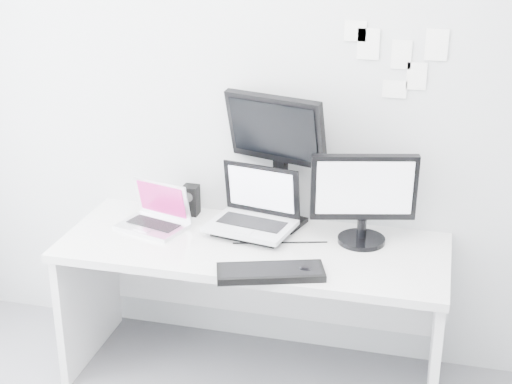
% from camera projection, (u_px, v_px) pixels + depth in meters
% --- Properties ---
extents(back_wall, '(3.60, 0.00, 3.60)m').
position_uv_depth(back_wall, '(271.00, 96.00, 3.60)').
color(back_wall, '#B5B8BA').
rests_on(back_wall, ground).
extents(desk, '(1.80, 0.70, 0.73)m').
position_uv_depth(desk, '(253.00, 312.00, 3.65)').
color(desk, silver).
rests_on(desk, ground).
extents(macbook, '(0.37, 0.31, 0.24)m').
position_uv_depth(macbook, '(151.00, 206.00, 3.63)').
color(macbook, silver).
rests_on(macbook, desk).
extents(speaker, '(0.09, 0.09, 0.15)m').
position_uv_depth(speaker, '(191.00, 200.00, 3.81)').
color(speaker, black).
rests_on(speaker, desk).
extents(dell_laptop, '(0.44, 0.37, 0.33)m').
position_uv_depth(dell_laptop, '(250.00, 203.00, 3.55)').
color(dell_laptop, silver).
rests_on(dell_laptop, desk).
extents(rear_monitor, '(0.53, 0.31, 0.68)m').
position_uv_depth(rear_monitor, '(278.00, 158.00, 3.62)').
color(rear_monitor, black).
rests_on(rear_monitor, desk).
extents(samsung_monitor, '(0.53, 0.33, 0.45)m').
position_uv_depth(samsung_monitor, '(364.00, 198.00, 3.45)').
color(samsung_monitor, black).
rests_on(samsung_monitor, desk).
extents(keyboard, '(0.49, 0.30, 0.03)m').
position_uv_depth(keyboard, '(271.00, 272.00, 3.22)').
color(keyboard, black).
rests_on(keyboard, desk).
extents(mouse, '(0.11, 0.07, 0.03)m').
position_uv_depth(mouse, '(305.00, 272.00, 3.22)').
color(mouse, black).
rests_on(mouse, desk).
extents(wall_note_0, '(0.10, 0.00, 0.14)m').
position_uv_depth(wall_note_0, '(368.00, 44.00, 3.39)').
color(wall_note_0, white).
rests_on(wall_note_0, back_wall).
extents(wall_note_1, '(0.09, 0.00, 0.13)m').
position_uv_depth(wall_note_1, '(401.00, 54.00, 3.37)').
color(wall_note_1, white).
rests_on(wall_note_1, back_wall).
extents(wall_note_2, '(0.10, 0.00, 0.14)m').
position_uv_depth(wall_note_2, '(437.00, 45.00, 3.32)').
color(wall_note_2, white).
rests_on(wall_note_2, back_wall).
extents(wall_note_3, '(0.11, 0.00, 0.08)m').
position_uv_depth(wall_note_3, '(394.00, 89.00, 3.44)').
color(wall_note_3, white).
rests_on(wall_note_3, back_wall).
extents(wall_note_4, '(0.10, 0.00, 0.09)m').
position_uv_depth(wall_note_4, '(355.00, 31.00, 3.39)').
color(wall_note_4, white).
rests_on(wall_note_4, back_wall).
extents(wall_note_5, '(0.09, 0.00, 0.12)m').
position_uv_depth(wall_note_5, '(417.00, 76.00, 3.39)').
color(wall_note_5, white).
rests_on(wall_note_5, back_wall).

